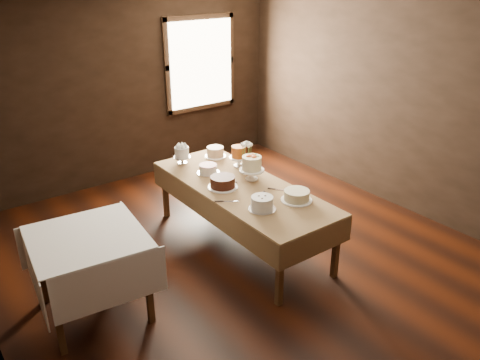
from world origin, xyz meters
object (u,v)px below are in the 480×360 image
at_px(cake_speckled, 215,152).
at_px(cake_server_e, 230,201).
at_px(cake_server_a, 262,194).
at_px(cake_flowers, 252,169).
at_px(cake_swirl, 262,204).
at_px(cake_caramel, 239,157).
at_px(display_table, 241,190).
at_px(flower_vase, 247,165).
at_px(cake_lattice, 208,170).
at_px(cake_server_c, 226,179).
at_px(cake_server_b, 282,190).
at_px(cake_chocolate, 223,182).
at_px(cake_cream, 297,196).
at_px(side_table, 88,246).
at_px(cake_meringue, 182,156).

distance_m(cake_speckled, cake_server_e, 1.31).
bearing_deg(cake_server_a, cake_flowers, 43.09).
bearing_deg(cake_swirl, cake_server_a, 51.08).
bearing_deg(cake_caramel, cake_speckled, 96.10).
xyz_separation_m(display_table, cake_flowers, (0.20, 0.06, 0.18)).
bearing_deg(flower_vase, cake_server_a, -113.59).
bearing_deg(cake_server_e, cake_lattice, 107.96).
bearing_deg(cake_server_e, cake_server_c, 93.92).
height_order(cake_speckled, cake_server_b, cake_speckled).
relative_size(cake_flowers, cake_server_c, 1.23).
height_order(display_table, cake_chocolate, cake_chocolate).
relative_size(cake_server_b, cake_server_e, 1.00).
xyz_separation_m(cake_speckled, cake_lattice, (-0.37, -0.40, -0.01)).
bearing_deg(cake_cream, cake_server_b, 80.57).
xyz_separation_m(cake_caramel, cake_swirl, (-0.50, -1.06, -0.05)).
xyz_separation_m(cake_caramel, cake_server_b, (-0.03, -0.85, -0.11)).
xyz_separation_m(side_table, cake_meringue, (1.64, 1.12, 0.13)).
bearing_deg(flower_vase, cake_caramel, 90.23).
bearing_deg(cake_cream, side_table, 166.73).
distance_m(cake_server_c, cake_server_e, 0.58).
bearing_deg(cake_chocolate, flower_vase, 24.16).
bearing_deg(cake_server_b, cake_flowers, 154.79).
relative_size(cake_lattice, cake_caramel, 0.98).
bearing_deg(cake_swirl, cake_meringue, 90.37).
relative_size(side_table, cake_speckled, 3.87).
distance_m(cake_meringue, cake_chocolate, 0.88).
bearing_deg(cake_lattice, cake_meringue, 101.43).
xyz_separation_m(display_table, cake_server_a, (0.05, -0.30, 0.06)).
bearing_deg(cake_caramel, cake_lattice, 174.09).
height_order(side_table, flower_vase, flower_vase).
height_order(cake_lattice, cake_cream, cake_cream).
bearing_deg(cake_meringue, cake_lattice, -78.57).
xyz_separation_m(cake_meringue, cake_chocolate, (-0.00, -0.88, -0.04)).
bearing_deg(cake_server_a, cake_speckled, 54.83).
relative_size(cake_swirl, cake_cream, 0.85).
height_order(display_table, cake_cream, cake_cream).
relative_size(cake_caramel, cake_cream, 0.73).
bearing_deg(cake_lattice, cake_chocolate, -102.02).
bearing_deg(cake_server_b, cake_server_a, -142.83).
bearing_deg(cake_meringue, display_table, -78.65).
relative_size(cake_speckled, cake_caramel, 1.02).
bearing_deg(cake_server_c, cake_swirl, 156.20).
height_order(display_table, side_table, side_table).
height_order(cake_meringue, cake_caramel, cake_caramel).
relative_size(cake_caramel, cake_flowers, 0.92).
bearing_deg(cake_chocolate, cake_speckled, 60.76).
bearing_deg(cake_flowers, cake_server_a, -112.10).
xyz_separation_m(cake_chocolate, flower_vase, (0.51, 0.23, 0.01)).
relative_size(side_table, cake_cream, 2.89).
distance_m(cake_caramel, cake_server_b, 0.85).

